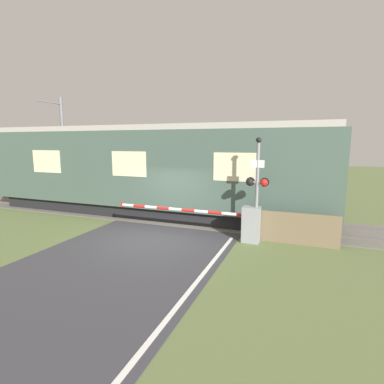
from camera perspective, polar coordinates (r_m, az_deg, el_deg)
ground_plane at (r=11.08m, az=-6.89°, el=-8.78°), size 80.00×80.00×0.00m
track_bed at (r=13.84m, az=-0.73°, el=-4.89°), size 36.00×3.20×0.13m
train at (r=14.42m, az=-8.88°, el=4.15°), size 16.91×2.81×4.20m
crossing_barrier at (r=10.72m, az=8.95°, el=-5.65°), size 5.62×0.44×1.26m
signal_post at (r=10.34m, az=12.29°, el=1.42°), size 0.78×0.26×3.62m
catenary_pole at (r=20.74m, az=-23.35°, el=8.11°), size 0.20×1.90×6.19m
roadside_fence at (r=10.83m, az=19.60°, el=-6.65°), size 2.63×0.06×1.10m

